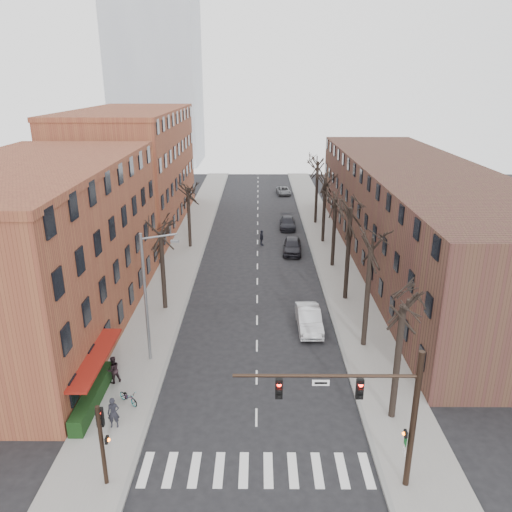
{
  "coord_description": "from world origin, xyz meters",
  "views": [
    {
      "loc": [
        0.1,
        -19.4,
        18.01
      ],
      "look_at": [
        -0.1,
        19.91,
        4.0
      ],
      "focal_mm": 35.0,
      "sensor_mm": 36.0,
      "label": 1
    }
  ],
  "objects_px": {
    "silver_sedan": "(309,319)",
    "parked_car_near": "(292,246)",
    "pedestrian_a": "(113,413)",
    "bicycle": "(128,397)",
    "parked_car_mid": "(288,223)"
  },
  "relations": [
    {
      "from": "parked_car_mid",
      "to": "pedestrian_a",
      "type": "relative_size",
      "value": 2.75
    },
    {
      "from": "pedestrian_a",
      "to": "parked_car_mid",
      "type": "bearing_deg",
      "value": 65.2
    },
    {
      "from": "pedestrian_a",
      "to": "bicycle",
      "type": "xyz_separation_m",
      "value": [
        0.25,
        2.08,
        -0.47
      ]
    },
    {
      "from": "parked_car_mid",
      "to": "bicycle",
      "type": "bearing_deg",
      "value": -105.54
    },
    {
      "from": "silver_sedan",
      "to": "parked_car_near",
      "type": "bearing_deg",
      "value": 89.32
    },
    {
      "from": "pedestrian_a",
      "to": "silver_sedan",
      "type": "bearing_deg",
      "value": 36.63
    },
    {
      "from": "parked_car_mid",
      "to": "bicycle",
      "type": "relative_size",
      "value": 3.09
    },
    {
      "from": "parked_car_near",
      "to": "parked_car_mid",
      "type": "bearing_deg",
      "value": 94.64
    },
    {
      "from": "silver_sedan",
      "to": "parked_car_mid",
      "type": "bearing_deg",
      "value": 89.15
    },
    {
      "from": "pedestrian_a",
      "to": "bicycle",
      "type": "relative_size",
      "value": 1.12
    },
    {
      "from": "silver_sedan",
      "to": "pedestrian_a",
      "type": "xyz_separation_m",
      "value": [
        -11.64,
        -11.6,
        0.22
      ]
    },
    {
      "from": "silver_sedan",
      "to": "parked_car_near",
      "type": "relative_size",
      "value": 1.01
    },
    {
      "from": "parked_car_near",
      "to": "pedestrian_a",
      "type": "bearing_deg",
      "value": -106.9
    },
    {
      "from": "silver_sedan",
      "to": "bicycle",
      "type": "distance_m",
      "value": 14.85
    },
    {
      "from": "parked_car_near",
      "to": "pedestrian_a",
      "type": "xyz_separation_m",
      "value": [
        -11.5,
        -29.14,
        0.2
      ]
    }
  ]
}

